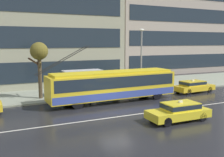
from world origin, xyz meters
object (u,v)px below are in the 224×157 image
(trolleybus, at_px, (113,85))
(taxi_oncoming_near, at_px, (179,111))
(bus_shelter, at_px, (82,76))
(taxi_ahead_of_bus, at_px, (193,86))
(street_tree_bare, at_px, (39,54))
(pedestrian_walking_past, at_px, (115,78))
(pedestrian_approaching_curb, at_px, (117,76))
(street_lamp, at_px, (141,55))
(pedestrian_at_shelter, at_px, (65,81))
(pedestrian_waiting_by_pole, at_px, (90,80))

(trolleybus, distance_m, taxi_oncoming_near, 7.49)
(bus_shelter, bearing_deg, trolleybus, -62.23)
(taxi_ahead_of_bus, bearing_deg, street_tree_bare, 167.96)
(taxi_ahead_of_bus, bearing_deg, taxi_oncoming_near, -137.25)
(pedestrian_walking_past, bearing_deg, taxi_oncoming_near, -88.23)
(taxi_oncoming_near, bearing_deg, trolleybus, 102.10)
(pedestrian_approaching_curb, bearing_deg, street_lamp, -40.38)
(bus_shelter, xyz_separation_m, pedestrian_walking_past, (3.11, -1.28, -0.19))
(pedestrian_at_shelter, height_order, pedestrian_waiting_by_pole, pedestrian_waiting_by_pole)
(trolleybus, height_order, pedestrian_waiting_by_pole, trolleybus)
(trolleybus, height_order, pedestrian_at_shelter, trolleybus)
(pedestrian_walking_past, bearing_deg, taxi_ahead_of_bus, -13.31)
(pedestrian_walking_past, relative_size, street_lamp, 0.30)
(pedestrian_approaching_curb, bearing_deg, street_tree_bare, -176.65)
(taxi_oncoming_near, relative_size, pedestrian_at_shelter, 2.25)
(bus_shelter, distance_m, pedestrian_walking_past, 3.37)
(taxi_ahead_of_bus, bearing_deg, pedestrian_at_shelter, 168.71)
(pedestrian_walking_past, height_order, street_lamp, street_lamp)
(bus_shelter, distance_m, pedestrian_waiting_by_pole, 1.57)
(taxi_ahead_of_bus, distance_m, street_tree_bare, 16.37)
(pedestrian_walking_past, bearing_deg, bus_shelter, 157.58)
(taxi_oncoming_near, xyz_separation_m, street_lamp, (2.80, 9.64, 3.37))
(street_lamp, bearing_deg, pedestrian_approaching_curb, 139.62)
(bus_shelter, relative_size, street_lamp, 0.59)
(bus_shelter, distance_m, pedestrian_at_shelter, 2.00)
(pedestrian_at_shelter, xyz_separation_m, pedestrian_approaching_curb, (6.11, 1.14, -0.01))
(taxi_oncoming_near, xyz_separation_m, pedestrian_waiting_by_pole, (-3.08, 9.27, 1.07))
(taxi_oncoming_near, height_order, bus_shelter, bus_shelter)
(trolleybus, bearing_deg, pedestrian_waiting_by_pole, 127.26)
(pedestrian_waiting_by_pole, bearing_deg, pedestrian_at_shelter, 157.54)
(bus_shelter, relative_size, pedestrian_approaching_curb, 1.96)
(bus_shelter, bearing_deg, street_lamp, -10.48)
(trolleybus, relative_size, pedestrian_waiting_by_pole, 6.53)
(trolleybus, distance_m, street_tree_bare, 7.45)
(bus_shelter, xyz_separation_m, pedestrian_waiting_by_pole, (0.33, -1.52, -0.22))
(pedestrian_approaching_curb, bearing_deg, trolleybus, -120.38)
(taxi_oncoming_near, relative_size, pedestrian_walking_past, 2.21)
(trolleybus, distance_m, pedestrian_waiting_by_pole, 2.52)
(trolleybus, bearing_deg, pedestrian_approaching_curb, 59.62)
(taxi_ahead_of_bus, height_order, bus_shelter, bus_shelter)
(pedestrian_approaching_curb, distance_m, street_tree_bare, 8.72)
(taxi_ahead_of_bus, height_order, street_tree_bare, street_tree_bare)
(taxi_ahead_of_bus, relative_size, pedestrian_at_shelter, 2.35)
(bus_shelter, xyz_separation_m, pedestrian_approaching_curb, (4.22, 0.54, -0.31))
(bus_shelter, xyz_separation_m, street_tree_bare, (-4.08, 0.06, 2.30))
(trolleybus, relative_size, bus_shelter, 3.33)
(pedestrian_at_shelter, distance_m, pedestrian_waiting_by_pole, 2.40)
(taxi_oncoming_near, bearing_deg, pedestrian_approaching_curb, 85.89)
(taxi_oncoming_near, xyz_separation_m, street_tree_bare, (-7.49, 10.84, 3.60))
(taxi_ahead_of_bus, xyz_separation_m, street_tree_bare, (-15.62, 3.33, 3.60))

